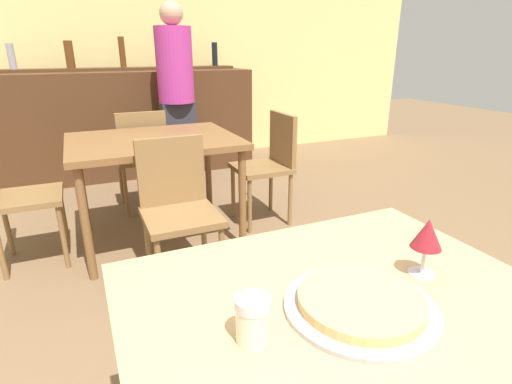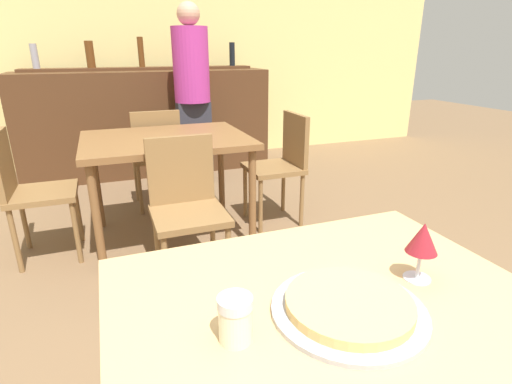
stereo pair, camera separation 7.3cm
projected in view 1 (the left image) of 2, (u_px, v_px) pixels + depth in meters
wall_back at (117, 40)px, 4.44m from camera, size 8.00×0.05×2.80m
dining_table_near at (346, 333)px, 0.97m from camera, size 1.04×0.87×0.74m
dining_table_far at (154, 150)px, 2.69m from camera, size 1.09×0.87×0.74m
bar_counter at (131, 124)px, 4.30m from camera, size 2.60×0.56×1.09m
bar_back_shelf at (122, 65)px, 4.21m from camera, size 2.39×0.24×0.34m
chair_far_side_front at (177, 203)px, 2.23m from camera, size 0.40×0.40×0.85m
chair_far_side_back at (142, 153)px, 3.27m from camera, size 0.40×0.40×0.85m
chair_far_side_left at (11, 191)px, 2.42m from camera, size 0.40×0.40×0.85m
chair_far_side_right at (270, 160)px, 3.09m from camera, size 0.40×0.40×0.85m
pizza_tray at (360, 303)px, 0.92m from camera, size 0.35×0.35×0.04m
cheese_shaker at (253, 319)px, 0.81m from camera, size 0.07×0.07×0.10m
person_standing at (176, 90)px, 3.82m from camera, size 0.34×0.34×1.71m
wine_glass at (427, 235)px, 1.03m from camera, size 0.08×0.08×0.16m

